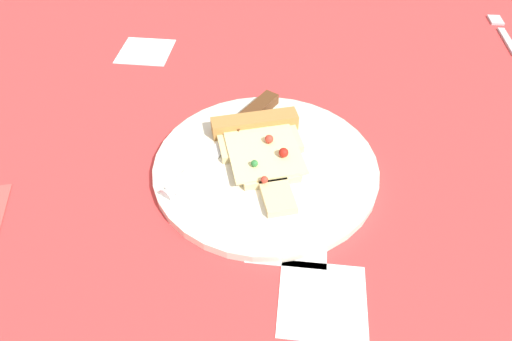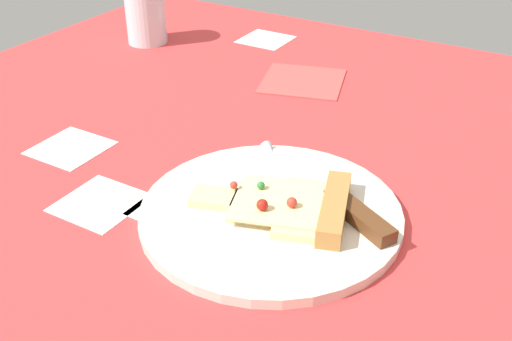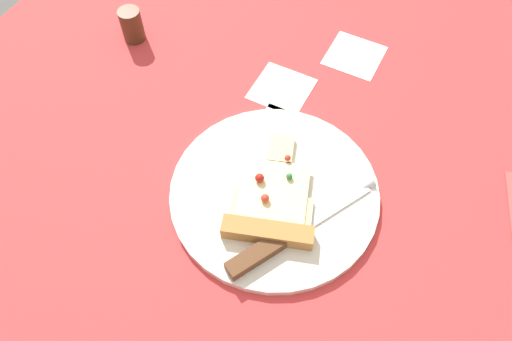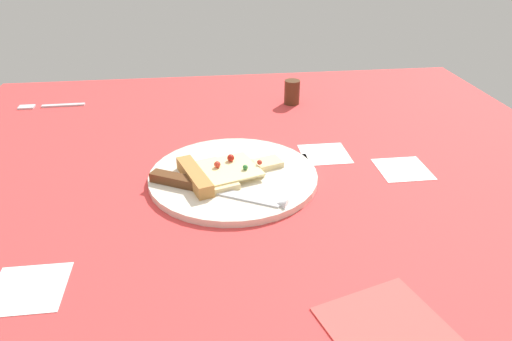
{
  "view_description": "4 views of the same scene",
  "coord_description": "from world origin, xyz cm",
  "px_view_note": "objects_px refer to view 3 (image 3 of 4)",
  "views": [
    {
      "loc": [
        37.56,
        6.24,
        42.58
      ],
      "look_at": [
        -1.21,
        1.88,
        3.71
      ],
      "focal_mm": 32.12,
      "sensor_mm": 36.0,
      "label": 1
    },
    {
      "loc": [
        -32.63,
        52.08,
        40.42
      ],
      "look_at": [
        -1.41,
        -0.49,
        3.32
      ],
      "focal_mm": 43.37,
      "sensor_mm": 36.0,
      "label": 2
    },
    {
      "loc": [
        -36.95,
        -10.76,
        60.2
      ],
      "look_at": [
        -4.69,
        5.87,
        3.36
      ],
      "focal_mm": 34.4,
      "sensor_mm": 36.0,
      "label": 3
    },
    {
      "loc": [
        -10.2,
        -68.91,
        40.83
      ],
      "look_at": [
        -1.55,
        -0.07,
        3.03
      ],
      "focal_mm": 33.07,
      "sensor_mm": 36.0,
      "label": 4
    }
  ],
  "objects_px": {
    "plate": "(274,192)",
    "pepper_shaker": "(132,25)",
    "knife": "(288,233)",
    "pizza_slice": "(272,204)"
  },
  "relations": [
    {
      "from": "pepper_shaker",
      "to": "plate",
      "type": "bearing_deg",
      "value": -115.8
    },
    {
      "from": "pepper_shaker",
      "to": "pizza_slice",
      "type": "bearing_deg",
      "value": -118.39
    },
    {
      "from": "plate",
      "to": "pizza_slice",
      "type": "relative_size",
      "value": 1.54
    },
    {
      "from": "knife",
      "to": "pepper_shaker",
      "type": "xyz_separation_m",
      "value": [
        0.23,
        0.4,
        0.01
      ]
    },
    {
      "from": "pizza_slice",
      "to": "pepper_shaker",
      "type": "bearing_deg",
      "value": 133.31
    },
    {
      "from": "plate",
      "to": "pepper_shaker",
      "type": "relative_size",
      "value": 5.01
    },
    {
      "from": "knife",
      "to": "plate",
      "type": "bearing_deg",
      "value": 159.77
    },
    {
      "from": "pizza_slice",
      "to": "pepper_shaker",
      "type": "height_order",
      "value": "pepper_shaker"
    },
    {
      "from": "plate",
      "to": "pepper_shaker",
      "type": "xyz_separation_m",
      "value": [
        0.17,
        0.36,
        0.02
      ]
    },
    {
      "from": "plate",
      "to": "knife",
      "type": "relative_size",
      "value": 1.33
    }
  ]
}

